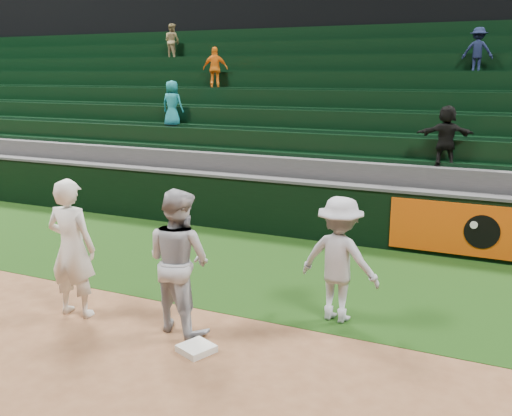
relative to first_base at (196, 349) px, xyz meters
The scene contains 9 objects.
ground 0.45m from the first_base, 139.92° to the left, with size 70.00×70.00×0.00m, color brown.
foul_grass 3.31m from the first_base, 95.99° to the left, with size 36.00×4.20×0.01m, color black.
upper_deck 18.72m from the first_base, 91.12° to the left, with size 40.00×12.00×12.00m, color black.
first_base is the anchor object (origin of this frame).
first_baseman 2.43m from the first_base, behind, with size 0.74×0.49×2.04m, color white.
baserunner 1.21m from the first_base, 137.16° to the left, with size 0.97×0.75×1.99m, color #A8AAB3.
base_coach 2.35m from the first_base, 51.54° to the left, with size 1.17×0.67×1.81m, color #A7A9B5.
field_wall 5.53m from the first_base, 93.33° to the left, with size 36.00×0.45×1.25m.
stadium_seating 9.41m from the first_base, 92.14° to the left, with size 36.00×5.95×5.00m.
Camera 1 is at (3.81, -6.04, 3.49)m, focal length 40.00 mm.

